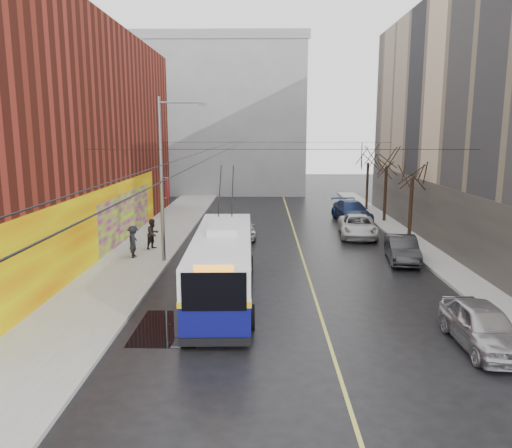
# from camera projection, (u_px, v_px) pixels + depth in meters

# --- Properties ---
(ground) EXTENTS (140.00, 140.00, 0.00)m
(ground) POSITION_uv_depth(u_px,v_px,m) (285.00, 336.00, 17.81)
(ground) COLOR black
(ground) RESTS_ON ground
(sidewalk_left) EXTENTS (4.00, 60.00, 0.15)m
(sidewalk_left) POSITION_uv_depth(u_px,v_px,m) (142.00, 253.00, 29.71)
(sidewalk_left) COLOR gray
(sidewalk_left) RESTS_ON ground
(sidewalk_right) EXTENTS (2.00, 60.00, 0.15)m
(sidewalk_right) POSITION_uv_depth(u_px,v_px,m) (428.00, 254.00, 29.48)
(sidewalk_right) COLOR gray
(sidewalk_right) RESTS_ON ground
(lane_line) EXTENTS (0.12, 50.00, 0.01)m
(lane_line) POSITION_uv_depth(u_px,v_px,m) (299.00, 247.00, 31.56)
(lane_line) COLOR #BFB74C
(lane_line) RESTS_ON ground
(building_left) EXTENTS (12.11, 36.00, 14.00)m
(building_left) POSITION_uv_depth(u_px,v_px,m) (15.00, 135.00, 30.52)
(building_left) COLOR #5B1C12
(building_left) RESTS_ON ground
(building_far) EXTENTS (20.50, 12.10, 18.00)m
(building_far) POSITION_uv_depth(u_px,v_px,m) (220.00, 117.00, 60.50)
(building_far) COLOR gray
(building_far) RESTS_ON ground
(streetlight_pole) EXTENTS (2.65, 0.60, 9.00)m
(streetlight_pole) POSITION_uv_depth(u_px,v_px,m) (164.00, 176.00, 26.85)
(streetlight_pole) COLOR slate
(streetlight_pole) RESTS_ON ground
(catenary_wires) EXTENTS (18.00, 60.00, 0.22)m
(catenary_wires) POSITION_uv_depth(u_px,v_px,m) (235.00, 147.00, 31.24)
(catenary_wires) COLOR black
(tree_near) EXTENTS (3.20, 3.20, 6.40)m
(tree_near) POSITION_uv_depth(u_px,v_px,m) (413.00, 166.00, 32.52)
(tree_near) COLOR black
(tree_near) RESTS_ON ground
(tree_mid) EXTENTS (3.20, 3.20, 6.68)m
(tree_mid) POSITION_uv_depth(u_px,v_px,m) (387.00, 157.00, 39.36)
(tree_mid) COLOR black
(tree_mid) RESTS_ON ground
(tree_far) EXTENTS (3.20, 3.20, 6.57)m
(tree_far) POSITION_uv_depth(u_px,v_px,m) (368.00, 154.00, 46.26)
(tree_far) COLOR black
(tree_far) RESTS_ON ground
(puddle) EXTENTS (2.43, 3.59, 0.01)m
(puddle) POSITION_uv_depth(u_px,v_px,m) (169.00, 328.00, 18.53)
(puddle) COLOR black
(puddle) RESTS_ON ground
(pigeons_flying) EXTENTS (2.61, 3.24, 1.84)m
(pigeons_flying) POSITION_uv_depth(u_px,v_px,m) (227.00, 133.00, 27.05)
(pigeons_flying) COLOR slate
(trolleybus) EXTENTS (2.94, 11.52, 5.42)m
(trolleybus) POSITION_uv_depth(u_px,v_px,m) (223.00, 263.00, 21.82)
(trolleybus) COLOR #0B0C56
(trolleybus) RESTS_ON ground
(parked_car_a) EXTENTS (1.83, 4.46, 1.51)m
(parked_car_a) POSITION_uv_depth(u_px,v_px,m) (483.00, 326.00, 16.75)
(parked_car_a) COLOR #A5A4A9
(parked_car_a) RESTS_ON ground
(parked_car_b) EXTENTS (2.05, 4.53, 1.44)m
(parked_car_b) POSITION_uv_depth(u_px,v_px,m) (402.00, 249.00, 27.87)
(parked_car_b) COLOR #28282B
(parked_car_b) RESTS_ON ground
(parked_car_c) EXTENTS (2.97, 5.57, 1.49)m
(parked_car_c) POSITION_uv_depth(u_px,v_px,m) (358.00, 226.00, 34.61)
(parked_car_c) COLOR silver
(parked_car_c) RESTS_ON ground
(parked_car_d) EXTENTS (2.95, 5.96, 1.66)m
(parked_car_d) POSITION_uv_depth(u_px,v_px,m) (352.00, 211.00, 40.53)
(parked_car_d) COLOR navy
(parked_car_d) RESTS_ON ground
(following_car) EXTENTS (2.18, 4.46, 1.46)m
(following_car) POSITION_uv_depth(u_px,v_px,m) (242.00, 227.00, 34.31)
(following_car) COLOR silver
(following_car) RESTS_ON ground
(pedestrian_a) EXTENTS (0.44, 0.64, 1.72)m
(pedestrian_a) POSITION_uv_depth(u_px,v_px,m) (133.00, 242.00, 28.23)
(pedestrian_a) COLOR black
(pedestrian_a) RESTS_ON sidewalk_left
(pedestrian_b) EXTENTS (1.07, 1.13, 1.85)m
(pedestrian_b) POSITION_uv_depth(u_px,v_px,m) (153.00, 234.00, 30.29)
(pedestrian_b) COLOR black
(pedestrian_b) RESTS_ON sidewalk_left
(pedestrian_c) EXTENTS (0.96, 1.28, 1.76)m
(pedestrian_c) POSITION_uv_depth(u_px,v_px,m) (133.00, 241.00, 28.52)
(pedestrian_c) COLOR black
(pedestrian_c) RESTS_ON sidewalk_left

